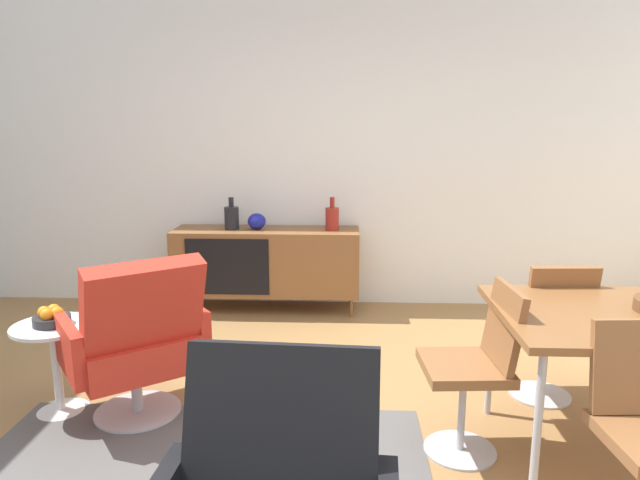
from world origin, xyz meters
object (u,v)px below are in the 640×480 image
vase_ceramic_small (332,218)px  fruit_bowl (51,317)px  vase_cobalt (232,217)px  lounge_chair_red (137,339)px  side_table_round (56,358)px  vase_sculptural_dark (257,221)px  dining_chair_near_window (477,363)px  sideboard (266,261)px  dining_chair_back_left (550,325)px

vase_ceramic_small → fruit_bowl: size_ratio=1.42×
vase_cobalt → fruit_bowl: vase_cobalt is taller
lounge_chair_red → side_table_round: 0.51m
vase_sculptural_dark → side_table_round: bearing=-114.8°
dining_chair_near_window → lounge_chair_red: size_ratio=0.90×
vase_sculptural_dark → fruit_bowl: (-0.86, -1.86, -0.23)m
sideboard → lounge_chair_red: (-0.44, -1.91, 0.03)m
sideboard → dining_chair_near_window: dining_chair_near_window is taller
side_table_round → vase_cobalt: bearing=71.0°
sideboard → fruit_bowl: size_ratio=8.00×
vase_sculptural_dark → dining_chair_back_left: bearing=-39.4°
lounge_chair_red → fruit_bowl: 0.50m
sideboard → vase_sculptural_dark: vase_sculptural_dark is taller
vase_ceramic_small → fruit_bowl: vase_ceramic_small is taller
vase_sculptural_dark → dining_chair_back_left: 2.54m
vase_cobalt → dining_chair_near_window: bearing=-53.0°
sideboard → vase_sculptural_dark: bearing=178.6°
side_table_round → fruit_bowl: (-0.00, -0.00, 0.24)m
dining_chair_back_left → lounge_chair_red: (-2.32, -0.31, -0.00)m
dining_chair_back_left → dining_chair_near_window: bearing=-134.4°
dining_chair_near_window → vase_cobalt: bearing=127.0°
sideboard → vase_ceramic_small: (0.57, 0.00, 0.38)m
dining_chair_near_window → lounge_chair_red: lounge_chair_red is taller
vase_cobalt → side_table_round: (-0.64, -1.86, -0.50)m
side_table_round → fruit_bowl: 0.24m
vase_ceramic_small → dining_chair_near_window: 2.31m
dining_chair_back_left → lounge_chair_red: 2.34m
sideboard → vase_ceramic_small: vase_ceramic_small is taller
vase_sculptural_dark → vase_ceramic_small: vase_ceramic_small is taller
sideboard → lounge_chair_red: bearing=-103.1°
dining_chair_near_window → fruit_bowl: size_ratio=4.28×
sideboard → dining_chair_back_left: dining_chair_back_left is taller
lounge_chair_red → fruit_bowl: (-0.49, 0.05, 0.10)m
fruit_bowl → lounge_chair_red: bearing=-6.0°
vase_sculptural_dark → dining_chair_near_window: size_ratio=0.18×
dining_chair_near_window → dining_chair_back_left: bearing=45.6°
vase_sculptural_dark → side_table_round: vase_sculptural_dark is taller
lounge_chair_red → vase_cobalt: bearing=85.5°
dining_chair_near_window → side_table_round: 2.29m
lounge_chair_red → sideboard: bearing=76.9°
sideboard → vase_sculptural_dark: size_ratio=10.35×
vase_cobalt → dining_chair_back_left: (2.17, -1.60, -0.35)m
side_table_round → fruit_bowl: size_ratio=2.60×
dining_chair_back_left → vase_sculptural_dark: bearing=140.6°
sideboard → dining_chair_back_left: size_ratio=1.87×
vase_ceramic_small → dining_chair_near_window: size_ratio=0.33×
vase_cobalt → fruit_bowl: (-0.64, -1.86, -0.26)m
vase_sculptural_dark → lounge_chair_red: bearing=-100.9°
lounge_chair_red → side_table_round: size_ratio=1.82×
vase_sculptural_dark → fruit_bowl: size_ratio=0.77×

